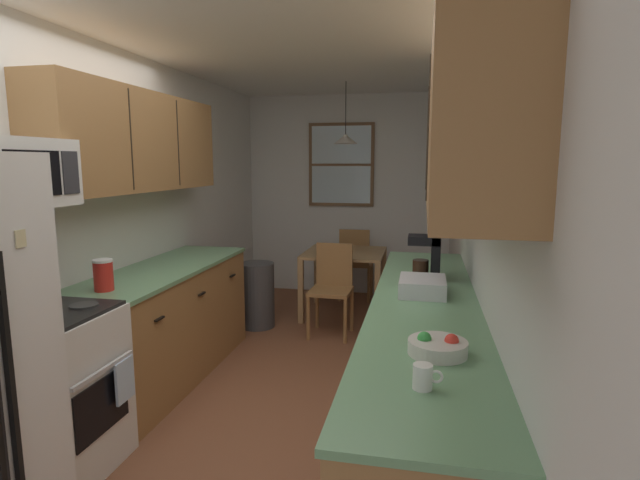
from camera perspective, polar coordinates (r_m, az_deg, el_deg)
ground_plane at (r=4.21m, az=-2.54°, el=-14.94°), size 12.00×12.00×0.00m
wall_left at (r=4.41m, az=-19.93°, el=2.81°), size 0.10×9.00×2.55m
wall_right at (r=3.77m, az=17.61°, el=1.98°), size 0.10×9.00×2.55m
wall_back at (r=6.47m, az=3.23°, el=5.12°), size 4.40×0.10×2.55m
ceiling_slab at (r=3.95m, az=-2.82°, el=21.87°), size 4.40×9.00×0.08m
stove_range at (r=3.18m, az=-28.69°, el=-15.06°), size 0.66×0.62×1.10m
microwave_over_range at (r=3.00m, az=-32.04°, el=6.53°), size 0.39×0.59×0.36m
counter_left at (r=4.16m, az=-17.26°, el=-9.03°), size 0.64×1.91×0.90m
upper_cabinets_left at (r=4.00m, az=-20.34°, el=10.55°), size 0.33×1.99×0.73m
counter_right at (r=3.13m, az=11.86°, el=-14.87°), size 0.64×3.21×0.90m
upper_cabinets_right at (r=2.83m, az=15.68°, el=11.63°), size 0.33×2.89×0.71m
dining_table at (r=5.53m, az=2.85°, el=-2.48°), size 0.87×0.85×0.72m
dining_chair_near at (r=4.95m, az=1.41°, el=-5.15°), size 0.41×0.41×0.90m
dining_chair_far at (r=6.16m, az=4.08°, el=-2.36°), size 0.40×0.40×0.90m
pendant_light at (r=5.43m, az=2.96°, el=11.55°), size 0.26×0.26×0.65m
back_window at (r=6.39m, az=2.45°, el=8.65°), size 0.84×0.05×1.05m
trash_bin at (r=5.22m, az=-7.24°, el=-6.30°), size 0.36×0.36×0.68m
storage_canister at (r=3.42m, az=-23.68°, el=-3.72°), size 0.12×0.12×0.20m
dish_towel at (r=3.08m, az=-21.58°, el=-14.78°), size 0.02×0.16×0.24m
coffee_maker at (r=3.50m, az=12.35°, el=-1.87°), size 0.22×0.18×0.31m
mug_by_coffeemaker at (r=1.87m, az=11.81°, el=-15.16°), size 0.11×0.07×0.09m
fruit_bowl at (r=2.20m, az=13.40°, el=-11.79°), size 0.25×0.25×0.09m
dish_rack at (r=3.13m, az=11.71°, el=-5.22°), size 0.28×0.34×0.10m
table_serving_bowl at (r=5.44m, az=2.33°, el=-1.12°), size 0.21×0.21×0.06m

